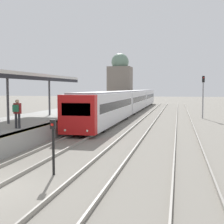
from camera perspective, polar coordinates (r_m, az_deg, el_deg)
track_middle_line at (r=9.83m, az=-6.61°, el=-15.05°), size 1.51×120.00×0.15m
track_right_line at (r=9.38m, az=15.34°, el=-16.14°), size 1.51×120.00×0.15m
platform_canopy at (r=21.26m, az=-18.51°, el=6.36°), size 4.00×16.63×3.26m
person_on_platform at (r=18.57m, az=-16.96°, el=0.12°), size 0.40×0.40×1.66m
train_near at (r=44.42m, az=3.58°, el=2.20°), size 2.55×49.09×3.03m
signal_post_near at (r=12.19m, az=-10.70°, el=-5.30°), size 0.20×0.21×2.14m
signal_mast_far at (r=35.86m, az=16.32°, el=3.60°), size 0.28×0.29×4.70m
distant_domed_building at (r=64.25m, az=1.48°, el=5.73°), size 4.61×4.61×10.47m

